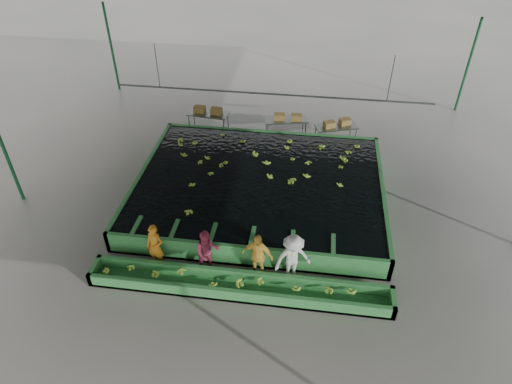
# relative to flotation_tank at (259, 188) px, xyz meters

# --- Properties ---
(ground) EXTENTS (80.00, 80.00, 0.00)m
(ground) POSITION_rel_flotation_tank_xyz_m (0.00, -1.50, -0.45)
(ground) COLOR #67655D
(ground) RESTS_ON ground
(shed_roof) EXTENTS (20.00, 22.00, 0.04)m
(shed_roof) POSITION_rel_flotation_tank_xyz_m (0.00, -1.50, 4.55)
(shed_roof) COLOR slate
(shed_roof) RESTS_ON shed_posts
(shed_posts) EXTENTS (20.00, 22.00, 5.00)m
(shed_posts) POSITION_rel_flotation_tank_xyz_m (0.00, -1.50, 2.05)
(shed_posts) COLOR #19542D
(shed_posts) RESTS_ON ground
(flotation_tank) EXTENTS (10.00, 8.00, 0.90)m
(flotation_tank) POSITION_rel_flotation_tank_xyz_m (0.00, 0.00, 0.00)
(flotation_tank) COLOR #307A39
(flotation_tank) RESTS_ON ground
(tank_water) EXTENTS (9.70, 7.70, 0.00)m
(tank_water) POSITION_rel_flotation_tank_xyz_m (0.00, -0.00, 0.40)
(tank_water) COLOR black
(tank_water) RESTS_ON flotation_tank
(sorting_trough) EXTENTS (10.00, 1.00, 0.50)m
(sorting_trough) POSITION_rel_flotation_tank_xyz_m (0.00, -5.10, -0.20)
(sorting_trough) COLOR #307A39
(sorting_trough) RESTS_ON ground
(cableway_rail) EXTENTS (0.08, 0.08, 14.00)m
(cableway_rail) POSITION_rel_flotation_tank_xyz_m (0.00, 3.50, 2.55)
(cableway_rail) COLOR #59605B
(cableway_rail) RESTS_ON shed_roof
(rail_hanger_left) EXTENTS (0.04, 0.04, 2.00)m
(rail_hanger_left) POSITION_rel_flotation_tank_xyz_m (-5.00, 3.50, 3.55)
(rail_hanger_left) COLOR #59605B
(rail_hanger_left) RESTS_ON shed_roof
(rail_hanger_right) EXTENTS (0.04, 0.04, 2.00)m
(rail_hanger_right) POSITION_rel_flotation_tank_xyz_m (5.00, 3.50, 3.55)
(rail_hanger_right) COLOR #59605B
(rail_hanger_right) RESTS_ON shed_roof
(worker_a) EXTENTS (0.71, 0.55, 1.73)m
(worker_a) POSITION_rel_flotation_tank_xyz_m (-3.00, -4.30, 0.41)
(worker_a) COLOR orange
(worker_a) RESTS_ON ground
(worker_b) EXTENTS (1.03, 0.93, 1.72)m
(worker_b) POSITION_rel_flotation_tank_xyz_m (-1.19, -4.30, 0.41)
(worker_b) COLOR #A7354E
(worker_b) RESTS_ON ground
(worker_c) EXTENTS (1.12, 0.61, 1.80)m
(worker_c) POSITION_rel_flotation_tank_xyz_m (0.51, -4.30, 0.45)
(worker_c) COLOR yellow
(worker_c) RESTS_ON ground
(worker_d) EXTENTS (1.40, 1.13, 1.90)m
(worker_d) POSITION_rel_flotation_tank_xyz_m (1.68, -4.30, 0.50)
(worker_d) COLOR beige
(worker_d) RESTS_ON ground
(packing_table_left) EXTENTS (2.13, 1.04, 0.93)m
(packing_table_left) POSITION_rel_flotation_tank_xyz_m (-3.30, 5.19, 0.02)
(packing_table_left) COLOR #59605B
(packing_table_left) RESTS_ON ground
(packing_table_mid) EXTENTS (2.21, 1.27, 0.94)m
(packing_table_mid) POSITION_rel_flotation_tank_xyz_m (0.64, 5.12, 0.02)
(packing_table_mid) COLOR #59605B
(packing_table_mid) RESTS_ON ground
(packing_table_right) EXTENTS (2.17, 1.43, 0.92)m
(packing_table_right) POSITION_rel_flotation_tank_xyz_m (3.10, 4.80, 0.01)
(packing_table_right) COLOR #59605B
(packing_table_right) RESTS_ON ground
(box_stack_left) EXTENTS (1.46, 0.51, 0.31)m
(box_stack_left) POSITION_rel_flotation_tank_xyz_m (-3.31, 5.23, 0.48)
(box_stack_left) COLOR olive
(box_stack_left) RESTS_ON packing_table_left
(box_stack_mid) EXTENTS (1.38, 0.47, 0.29)m
(box_stack_mid) POSITION_rel_flotation_tank_xyz_m (0.74, 5.07, 0.50)
(box_stack_mid) COLOR olive
(box_stack_mid) RESTS_ON packing_table_mid
(box_stack_right) EXTENTS (1.38, 0.95, 0.29)m
(box_stack_right) POSITION_rel_flotation_tank_xyz_m (3.12, 4.84, 0.47)
(box_stack_right) COLOR olive
(box_stack_right) RESTS_ON packing_table_right
(floating_bananas) EXTENTS (8.59, 5.85, 0.12)m
(floating_bananas) POSITION_rel_flotation_tank_xyz_m (0.00, 0.80, 0.40)
(floating_bananas) COLOR #8FBE36
(floating_bananas) RESTS_ON tank_water
(trough_bananas) EXTENTS (9.44, 0.63, 0.13)m
(trough_bananas) POSITION_rel_flotation_tank_xyz_m (0.00, -5.10, -0.05)
(trough_bananas) COLOR #8FBE36
(trough_bananas) RESTS_ON sorting_trough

